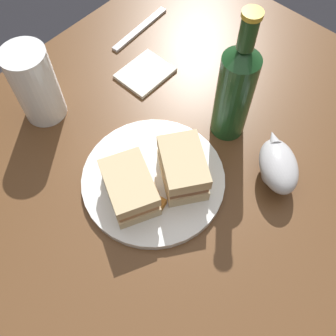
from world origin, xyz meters
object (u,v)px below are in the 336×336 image
plate (153,179)px  gravy_boat (278,165)px  cider_bottle (236,91)px  fork (140,29)px  pint_glass (37,89)px  napkin (145,73)px  sandwich_half_right (183,168)px  sandwich_half_left (130,188)px

plate → gravy_boat: bearing=-44.7°
cider_bottle → fork: cider_bottle is taller
pint_glass → napkin: bearing=-20.8°
cider_bottle → fork: bearing=75.5°
sandwich_half_right → pint_glass: size_ratio=0.80×
plate → fork: size_ratio=1.46×
sandwich_half_right → pint_glass: bearing=101.7°
napkin → gravy_boat: bearing=-93.5°
sandwich_half_left → sandwich_half_right: (0.09, -0.04, 0.00)m
gravy_boat → fork: 0.48m
plate → pint_glass: (-0.03, 0.28, 0.06)m
fork → napkin: bearing=-135.1°
pint_glass → sandwich_half_right: bearing=-78.3°
sandwich_half_right → gravy_boat: sandwich_half_right is taller
cider_bottle → napkin: 0.25m
napkin → fork: bearing=49.0°
plate → sandwich_half_left: bearing=176.0°
sandwich_half_left → fork: 0.44m
plate → cider_bottle: cider_bottle is taller
sandwich_half_left → gravy_boat: 0.27m
sandwich_half_left → sandwich_half_right: bearing=-26.2°
cider_bottle → napkin: bearing=92.0°
sandwich_half_left → gravy_boat: bearing=-37.3°
fork → plate: bearing=-136.2°
gravy_boat → fork: bearing=76.0°
pint_glass → napkin: size_ratio=1.45×
plate → napkin: size_ratio=2.38×
plate → cider_bottle: 0.22m
sandwich_half_left → fork: size_ratio=0.72×
plate → sandwich_half_right: (0.04, -0.04, 0.04)m
sandwich_half_right → cider_bottle: (0.15, 0.01, 0.06)m
sandwich_half_right → fork: bearing=55.1°
sandwich_half_left → pint_glass: size_ratio=0.81×
sandwich_half_left → cider_bottle: 0.25m
sandwich_half_left → napkin: (0.23, 0.19, -0.04)m
pint_glass → fork: 0.31m
plate → sandwich_half_left: (-0.05, 0.00, 0.04)m
plate → sandwich_half_left: sandwich_half_left is taller
fork → pint_glass: bearing=-178.9°
napkin → fork: 0.14m
pint_glass → gravy_boat: (0.19, -0.43, -0.03)m
sandwich_half_left → gravy_boat: sandwich_half_left is taller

